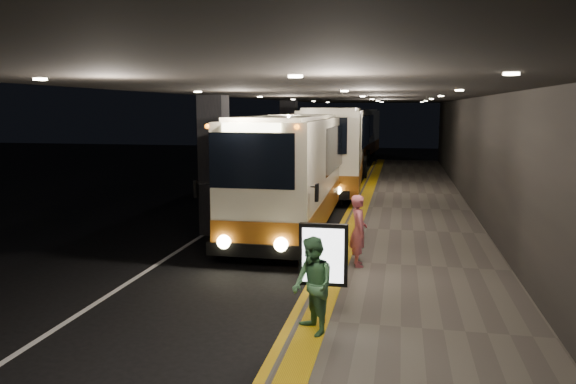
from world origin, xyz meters
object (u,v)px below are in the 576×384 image
(passenger_boarding, at_px, (359,231))
(coach_main, at_px, (296,174))
(passenger_waiting_green, at_px, (313,286))
(info_sign, at_px, (323,257))
(coach_second, at_px, (336,151))
(stanchion_post, at_px, (323,267))
(coach_third, at_px, (356,136))

(passenger_boarding, bearing_deg, coach_main, 12.69)
(passenger_waiting_green, height_order, info_sign, info_sign)
(coach_main, height_order, coach_second, coach_second)
(stanchion_post, bearing_deg, info_sign, -82.40)
(info_sign, bearing_deg, coach_third, 93.01)
(coach_third, xyz_separation_m, info_sign, (2.24, -35.53, -0.43))
(coach_second, distance_m, coach_third, 16.95)
(passenger_boarding, bearing_deg, coach_third, -8.54)
(coach_second, height_order, passenger_waiting_green, coach_second)
(coach_second, bearing_deg, passenger_waiting_green, -87.56)
(passenger_waiting_green, bearing_deg, coach_third, 148.91)
(passenger_boarding, relative_size, passenger_waiting_green, 1.05)
(coach_main, xyz_separation_m, info_sign, (2.22, -9.17, -0.37))
(coach_third, distance_m, stanchion_post, 33.73)
(passenger_boarding, height_order, stanchion_post, passenger_boarding)
(passenger_waiting_green, bearing_deg, info_sign, 131.15)
(info_sign, relative_size, stanchion_post, 1.77)
(coach_second, xyz_separation_m, passenger_waiting_green, (1.80, -19.03, -0.88))
(coach_third, bearing_deg, passenger_waiting_green, -83.63)
(coach_second, bearing_deg, coach_main, -94.80)
(passenger_waiting_green, bearing_deg, stanchion_post, 148.83)
(passenger_waiting_green, distance_m, stanchion_post, 2.35)
(stanchion_post, bearing_deg, coach_second, 95.68)
(coach_second, xyz_separation_m, passenger_boarding, (2.24, -14.65, -0.84))
(coach_main, bearing_deg, info_sign, -77.80)
(stanchion_post, bearing_deg, passenger_boarding, 74.11)
(passenger_boarding, distance_m, stanchion_post, 2.16)
(coach_second, relative_size, stanchion_post, 12.07)
(coach_main, height_order, info_sign, coach_main)
(coach_main, distance_m, stanchion_post, 7.64)
(coach_third, relative_size, passenger_waiting_green, 7.23)
(coach_main, relative_size, passenger_waiting_green, 7.00)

